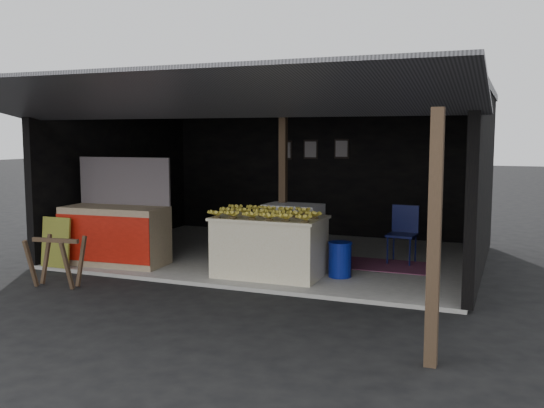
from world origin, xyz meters
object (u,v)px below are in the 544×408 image
at_px(plastic_chair, 404,229).
at_px(water_barrel, 340,260).
at_px(banana_table, 270,246).
at_px(neighbor_stall, 116,233).
at_px(white_crate, 293,235).
at_px(sawhorse, 56,257).

bearing_deg(plastic_chair, water_barrel, -110.80).
relative_size(banana_table, neighbor_stall, 0.94).
bearing_deg(neighbor_stall, water_barrel, 3.72).
bearing_deg(banana_table, neighbor_stall, -177.50).
relative_size(neighbor_stall, water_barrel, 3.50).
xyz_separation_m(banana_table, neighbor_stall, (-2.75, -0.17, 0.07)).
bearing_deg(water_barrel, white_crate, 151.21).
relative_size(sawhorse, water_barrel, 1.47).
relative_size(banana_table, sawhorse, 2.25).
xyz_separation_m(neighbor_stall, sawhorse, (0.02, -1.47, -0.13)).
relative_size(white_crate, plastic_chair, 1.05).
height_order(white_crate, water_barrel, white_crate).
bearing_deg(white_crate, water_barrel, -26.56).
bearing_deg(sawhorse, water_barrel, 21.05).
xyz_separation_m(water_barrel, plastic_chair, (0.71, 1.47, 0.32)).
bearing_deg(white_crate, sawhorse, -135.92).
bearing_deg(water_barrel, neighbor_stall, -172.44).
height_order(banana_table, water_barrel, banana_table).
xyz_separation_m(neighbor_stall, plastic_chair, (4.50, 1.97, 0.04)).
relative_size(banana_table, water_barrel, 3.30).
bearing_deg(banana_table, water_barrel, 17.09).
height_order(white_crate, plastic_chair, white_crate).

